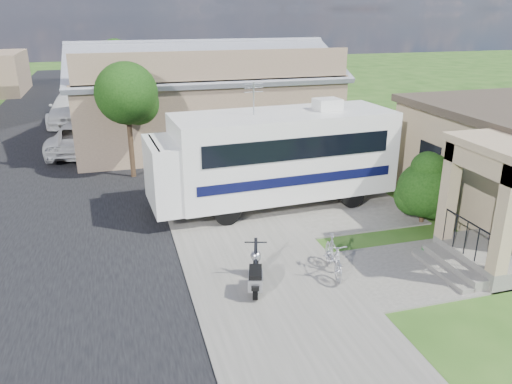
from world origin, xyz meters
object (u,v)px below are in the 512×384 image
object	(u,v)px
pickup_truck	(82,137)
garden_hose	(428,252)
shrub	(426,187)
bicycle	(333,258)
van	(72,108)
motorhome	(275,155)
scooter	(256,274)

from	to	relation	value
pickup_truck	garden_hose	size ratio (longest dim) A/B	14.10
shrub	bicycle	world-z (taller)	shrub
pickup_truck	garden_hose	world-z (taller)	pickup_truck
van	garden_hose	world-z (taller)	van
motorhome	garden_hose	distance (m)	5.85
scooter	pickup_truck	world-z (taller)	pickup_truck
garden_hose	scooter	bearing A→B (deg)	-174.28
bicycle	pickup_truck	bearing A→B (deg)	125.36
scooter	garden_hose	world-z (taller)	scooter
scooter	van	bearing A→B (deg)	120.34
shrub	scooter	size ratio (longest dim) A/B	1.52
pickup_truck	van	world-z (taller)	van
scooter	shrub	bearing A→B (deg)	38.61
shrub	bicycle	bearing A→B (deg)	-150.70
scooter	bicycle	xyz separation A→B (m)	(2.11, 0.20, 0.02)
motorhome	bicycle	distance (m)	5.22
scooter	van	size ratio (longest dim) A/B	0.26
van	garden_hose	xyz separation A→B (m)	(10.36, -20.85, -0.78)
shrub	pickup_truck	distance (m)	15.89
motorhome	scooter	bearing A→B (deg)	-115.90
bicycle	pickup_truck	size ratio (longest dim) A/B	0.30
scooter	bicycle	size ratio (longest dim) A/B	0.95
pickup_truck	garden_hose	bearing A→B (deg)	133.45
shrub	scooter	bearing A→B (deg)	-158.01
motorhome	garden_hose	xyz separation A→B (m)	(2.97, -4.74, -1.72)
shrub	bicycle	distance (m)	4.80
shrub	garden_hose	xyz separation A→B (m)	(-1.11, -2.01, -1.12)
shrub	bicycle	size ratio (longest dim) A/B	1.45
bicycle	garden_hose	bearing A→B (deg)	16.47
scooter	motorhome	bearing A→B (deg)	84.15
bicycle	van	size ratio (longest dim) A/B	0.27
garden_hose	shrub	bearing A→B (deg)	61.10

